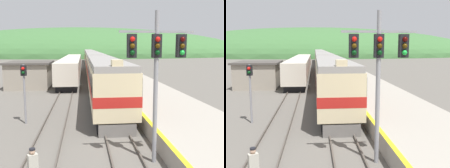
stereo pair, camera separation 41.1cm
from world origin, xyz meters
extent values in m
cube|color=#4C443D|center=(-0.72, 70.00, 0.08)|extent=(0.08, 180.00, 0.16)
cube|color=#4C443D|center=(0.72, 70.00, 0.08)|extent=(0.08, 180.00, 0.16)
cube|color=#4C443D|center=(-4.67, 70.00, 0.08)|extent=(0.08, 180.00, 0.16)
cube|color=#4C443D|center=(-3.24, 70.00, 0.08)|extent=(0.08, 180.00, 0.16)
cube|color=#9E9689|center=(4.53, 50.00, 0.48)|extent=(5.63, 140.00, 0.97)
cube|color=yellow|center=(1.83, 50.00, 0.97)|extent=(0.24, 140.00, 0.01)
ellipsoid|color=#3D6B38|center=(0.00, 149.12, 0.00)|extent=(194.73, 87.63, 31.83)
cube|color=gray|center=(-8.87, 30.31, 1.56)|extent=(5.16, 5.85, 3.11)
cube|color=#47423D|center=(-8.87, 30.31, 3.23)|extent=(5.66, 6.35, 0.24)
cube|color=black|center=(0.00, 20.17, 0.42)|extent=(2.36, 18.93, 0.85)
cube|color=beige|center=(0.00, 20.17, 2.32)|extent=(2.88, 20.14, 2.93)
cube|color=red|center=(0.00, 20.17, 2.08)|extent=(2.91, 20.16, 0.64)
cube|color=black|center=(0.00, 20.17, 2.96)|extent=(2.90, 18.93, 0.88)
cube|color=gray|center=(0.00, 20.17, 3.98)|extent=(2.71, 20.14, 0.40)
cube|color=black|center=(0.00, 11.23, 2.96)|extent=(2.92, 2.20, 1.17)
cube|color=beige|center=(0.00, 10.55, 4.36)|extent=(0.64, 0.80, 0.36)
cube|color=slate|center=(0.00, 10.30, 0.38)|extent=(2.25, 0.40, 0.77)
cube|color=black|center=(0.00, 42.14, 0.42)|extent=(2.36, 20.67, 0.85)
cube|color=beige|center=(0.00, 42.14, 2.32)|extent=(2.88, 21.99, 2.93)
cube|color=red|center=(0.00, 42.14, 2.08)|extent=(2.91, 22.01, 0.64)
cube|color=black|center=(0.00, 42.14, 2.96)|extent=(2.90, 20.67, 0.88)
cube|color=gray|center=(0.00, 42.14, 3.98)|extent=(2.71, 21.99, 0.40)
cube|color=black|center=(0.00, 65.04, 0.42)|extent=(2.36, 20.67, 0.85)
cube|color=beige|center=(0.00, 65.04, 2.32)|extent=(2.88, 21.99, 2.93)
cube|color=red|center=(0.00, 65.04, 2.08)|extent=(2.91, 22.01, 0.64)
cube|color=black|center=(0.00, 65.04, 2.96)|extent=(2.90, 20.67, 0.88)
cube|color=gray|center=(0.00, 65.04, 3.98)|extent=(2.71, 21.99, 0.40)
cube|color=black|center=(0.00, 87.93, 0.42)|extent=(2.36, 20.67, 0.85)
cube|color=beige|center=(0.00, 87.93, 2.32)|extent=(2.88, 21.99, 2.93)
cube|color=red|center=(0.00, 87.93, 2.08)|extent=(2.91, 22.01, 0.64)
cube|color=black|center=(0.00, 87.93, 2.96)|extent=(2.90, 20.67, 0.88)
cube|color=gray|center=(0.00, 87.93, 3.98)|extent=(2.71, 21.99, 0.40)
cube|color=black|center=(-3.96, 42.21, 0.40)|extent=(2.47, 33.25, 0.80)
cube|color=beige|center=(-3.96, 42.21, 2.11)|extent=(2.90, 34.64, 2.62)
cylinder|color=gray|center=(1.24, 6.69, 3.42)|extent=(0.20, 0.20, 6.83)
cube|color=gray|center=(1.24, 6.69, 5.93)|extent=(3.30, 0.10, 0.10)
cube|color=black|center=(0.14, 6.69, 5.33)|extent=(0.40, 0.28, 1.02)
sphere|color=red|center=(0.14, 6.51, 5.61)|extent=(0.22, 0.22, 0.22)
sphere|color=#412C05|center=(0.14, 6.51, 5.33)|extent=(0.22, 0.22, 0.22)
sphere|color=black|center=(0.14, 6.51, 5.04)|extent=(0.22, 0.22, 0.22)
cube|color=black|center=(1.24, 6.69, 5.33)|extent=(0.40, 0.28, 1.02)
sphere|color=red|center=(1.24, 6.51, 5.61)|extent=(0.22, 0.22, 0.22)
sphere|color=#412C05|center=(1.24, 6.51, 5.33)|extent=(0.22, 0.22, 0.22)
sphere|color=black|center=(1.24, 6.51, 5.04)|extent=(0.22, 0.22, 0.22)
cube|color=black|center=(2.34, 6.69, 5.33)|extent=(0.40, 0.28, 1.02)
sphere|color=#3C0504|center=(2.34, 6.51, 5.61)|extent=(0.22, 0.22, 0.22)
sphere|color=#412C05|center=(2.34, 6.51, 5.33)|extent=(0.22, 0.22, 0.22)
sphere|color=green|center=(2.34, 6.51, 5.04)|extent=(0.22, 0.22, 0.22)
cylinder|color=gray|center=(-5.95, 13.57, 2.06)|extent=(0.14, 0.14, 4.11)
cube|color=black|center=(-5.95, 13.57, 3.71)|extent=(0.36, 0.28, 0.71)
sphere|color=red|center=(-5.95, 13.40, 3.84)|extent=(0.22, 0.22, 0.22)
sphere|color=black|center=(-5.95, 13.40, 3.57)|extent=(0.22, 0.22, 0.22)
cube|color=#B2AD9E|center=(-3.86, 4.92, 1.07)|extent=(0.42, 0.36, 0.59)
sphere|color=tan|center=(-3.86, 4.92, 1.47)|extent=(0.21, 0.21, 0.21)
cylinder|color=black|center=(-3.86, 4.92, 1.56)|extent=(0.22, 0.22, 0.06)
camera|label=1|loc=(-1.94, -4.53, 5.30)|focal=42.00mm
camera|label=2|loc=(-1.53, -4.57, 5.30)|focal=42.00mm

